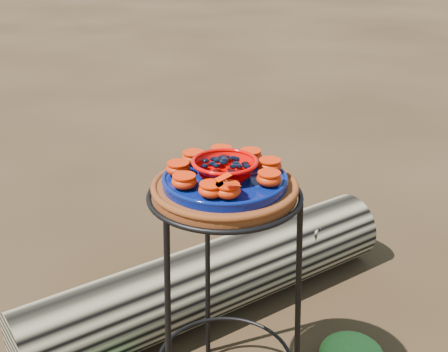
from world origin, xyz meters
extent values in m
cylinder|color=#45200E|center=(0.00, 0.00, 0.72)|extent=(0.37, 0.37, 0.03)
cylinder|color=#030B35|center=(0.00, 0.00, 0.74)|extent=(0.32, 0.32, 0.02)
ellipsoid|color=#B92C02|center=(-0.02, -0.12, 0.77)|extent=(0.06, 0.06, 0.03)
ellipsoid|color=#B92C02|center=(0.09, -0.08, 0.77)|extent=(0.06, 0.06, 0.03)
ellipsoid|color=#B92C02|center=(0.12, 0.00, 0.77)|extent=(0.06, 0.06, 0.03)
ellipsoid|color=#B92C02|center=(0.09, 0.08, 0.77)|extent=(0.06, 0.06, 0.03)
ellipsoid|color=#B92C02|center=(0.02, 0.12, 0.77)|extent=(0.06, 0.06, 0.03)
ellipsoid|color=#B92C02|center=(-0.06, 0.10, 0.77)|extent=(0.06, 0.06, 0.03)
ellipsoid|color=#B92C02|center=(-0.11, 0.04, 0.77)|extent=(0.06, 0.06, 0.03)
ellipsoid|color=#B92C02|center=(-0.11, -0.04, 0.77)|extent=(0.06, 0.06, 0.03)
ellipsoid|color=#B92C02|center=(-0.06, -0.10, 0.77)|extent=(0.06, 0.06, 0.03)
ellipsoid|color=#1C6E20|center=(-0.12, 0.52, 0.07)|extent=(0.29, 0.29, 0.14)
camera|label=1|loc=(-0.34, -1.26, 1.33)|focal=45.00mm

